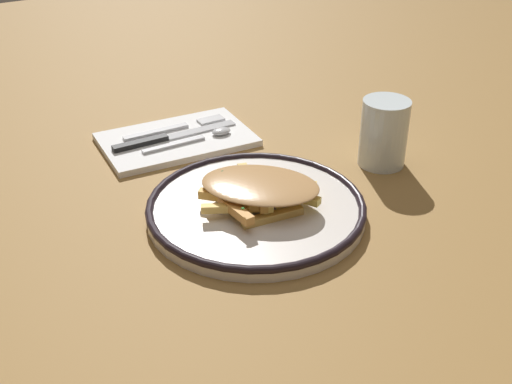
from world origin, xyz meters
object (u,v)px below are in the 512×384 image
Objects in this scene: napkin at (176,140)px; knife at (165,138)px; fork at (176,128)px; water_glass at (384,133)px; plate at (256,208)px; spoon at (203,136)px; fries_heap at (260,190)px.

knife reaches higher than napkin.
water_glass reaches higher than fork.
water_glass is at bearing 42.13° from fork.
plate is 1.64× the size of fork.
spoon is at bearing 171.44° from plate.
water_glass is at bearing 98.01° from fries_heap.
spoon is at bearing 172.52° from fries_heap.
plate reaches higher than knife.
spoon is at bearing 62.53° from knife.
napkin is 0.03m from fork.
water_glass is at bearing 46.34° from spoon.
knife is (-0.00, -0.02, 0.01)m from napkin.
knife is (-0.25, -0.02, 0.00)m from plate.
fries_heap is 0.24m from water_glass.
fries_heap is at bearing -81.99° from water_glass.
fork is 0.06m from spoon.
plate reaches higher than fork.
fork is (-0.28, 0.01, 0.00)m from plate.
knife is at bearing -48.18° from fork.
fries_heap is (0.00, 0.00, 0.03)m from plate.
water_glass is at bearing 97.24° from plate.
spoon is at bearing 22.13° from fork.
water_glass reaches higher than spoon.
fork is at bearing 177.74° from plate.
knife is 0.34m from water_glass.
fork is (-0.28, 0.01, -0.03)m from fries_heap.
napkin is 1.12× the size of knife.
napkin is (-0.25, -0.00, -0.01)m from plate.
fries_heap reaches higher than fork.
napkin is 0.33m from water_glass.
water_glass is (0.25, 0.23, 0.04)m from fork.
water_glass is at bearing 49.19° from knife.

